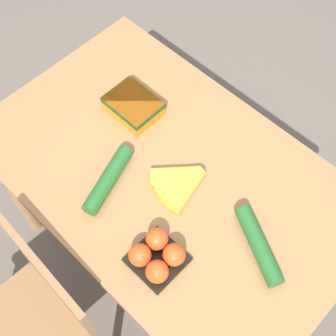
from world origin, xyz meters
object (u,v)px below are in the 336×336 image
object	(u,v)px
tomato_pack	(157,256)
cucumber_near	(108,180)
banana_bunch	(181,181)
carrot_bag	(133,105)
chair	(37,329)
cucumber_far	(259,245)

from	to	relation	value
tomato_pack	cucumber_near	bearing A→B (deg)	-14.13
banana_bunch	carrot_bag	distance (m)	0.33
chair	tomato_pack	world-z (taller)	chair
tomato_pack	cucumber_near	distance (m)	0.30
banana_bunch	chair	bearing A→B (deg)	83.35
chair	carrot_bag	world-z (taller)	chair
banana_bunch	tomato_pack	distance (m)	0.26
chair	carrot_bag	size ratio (longest dim) A/B	5.09
tomato_pack	cucumber_near	size ratio (longest dim) A/B	0.60
cucumber_near	banana_bunch	bearing A→B (deg)	-136.34
cucumber_near	cucumber_far	world-z (taller)	same
chair	banana_bunch	size ratio (longest dim) A/B	5.11
carrot_bag	tomato_pack	bearing A→B (deg)	143.36
chair	banana_bunch	distance (m)	0.69
chair	carrot_bag	xyz separation A→B (m)	(0.24, -0.70, 0.33)
tomato_pack	carrot_bag	distance (m)	0.54
tomato_pack	cucumber_near	xyz separation A→B (m)	(0.29, -0.07, -0.01)
tomato_pack	cucumber_far	size ratio (longest dim) A/B	0.61
carrot_bag	cucumber_near	size ratio (longest dim) A/B	0.72
cucumber_near	cucumber_far	bearing A→B (deg)	-161.37
carrot_bag	cucumber_near	world-z (taller)	carrot_bag
cucumber_far	banana_bunch	bearing A→B (deg)	0.50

